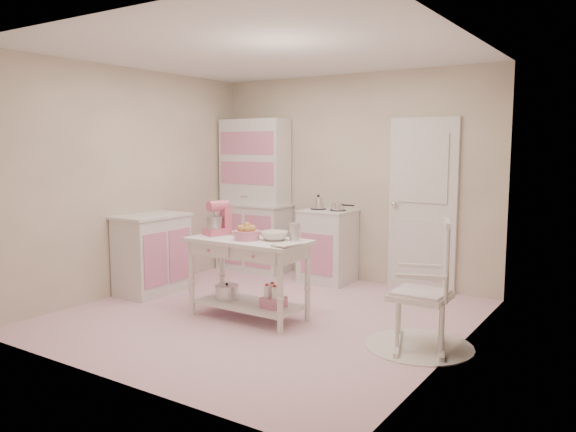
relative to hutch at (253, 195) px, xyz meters
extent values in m
plane|color=pink|center=(1.38, -1.66, -1.04)|extent=(3.80, 3.80, 0.00)
cube|color=white|center=(1.38, -1.66, 1.56)|extent=(3.80, 3.80, 0.04)
cube|color=beige|center=(1.38, 0.24, 0.26)|extent=(3.80, 0.04, 2.60)
cube|color=beige|center=(1.38, -3.56, 0.26)|extent=(3.80, 0.04, 2.60)
cube|color=beige|center=(-0.52, -1.66, 0.26)|extent=(0.04, 3.80, 2.60)
cube|color=beige|center=(3.28, -1.66, 0.26)|extent=(0.04, 3.80, 2.60)
cube|color=white|center=(2.33, 0.21, -0.02)|extent=(0.82, 0.05, 2.04)
cube|color=white|center=(0.00, 0.00, 0.00)|extent=(1.06, 0.50, 2.08)
cube|color=white|center=(1.20, -0.05, -0.58)|extent=(0.62, 0.57, 0.92)
cube|color=white|center=(-0.25, -1.63, -0.58)|extent=(0.54, 0.84, 0.92)
cylinder|color=white|center=(3.00, -1.66, -1.03)|extent=(0.92, 0.92, 0.01)
cube|color=white|center=(3.00, -1.66, -0.49)|extent=(0.69, 0.84, 1.10)
cube|color=white|center=(1.28, -1.80, -0.64)|extent=(1.20, 0.60, 0.80)
cube|color=#D65A79|center=(0.86, -1.78, -0.07)|extent=(0.27, 0.33, 0.34)
cube|color=silver|center=(1.13, -1.62, -0.23)|extent=(0.34, 0.24, 0.02)
cylinder|color=pink|center=(1.30, -1.85, -0.19)|extent=(0.25, 0.25, 0.09)
imported|color=white|center=(1.54, -1.72, -0.20)|extent=(0.27, 0.27, 0.08)
cylinder|color=silver|center=(1.72, -1.64, -0.16)|extent=(0.10, 0.10, 0.17)
imported|color=white|center=(1.73, -1.92, -0.23)|extent=(0.22, 0.27, 0.02)
camera|label=1|loc=(4.59, -6.14, 0.66)|focal=35.00mm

